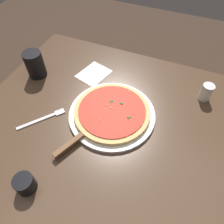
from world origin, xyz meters
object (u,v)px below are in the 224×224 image
Objects in this scene: pizza at (112,111)px; cup_small_sauce at (25,184)px; cup_tall_drink at (35,64)px; parmesan_shaker at (206,92)px; napkin_folded_right at (94,74)px; serving_plate at (112,114)px; pizza_server at (79,137)px; fork at (44,118)px.

cup_small_sauce reaches higher than pizza.
cup_tall_drink reaches higher than parmesan_shaker.
cup_small_sauce is 0.55m from napkin_folded_right.
cup_small_sauce reaches higher than serving_plate.
cup_tall_drink is 0.52m from cup_small_sauce.
serving_plate is at bearing 35.65° from parmesan_shaker.
parmesan_shaker is at bearing -135.32° from pizza_server.
napkin_folded_right is at bearing -48.14° from pizza.
fork is (0.23, 0.12, -0.00)m from serving_plate.
cup_tall_drink reaches higher than serving_plate.
cup_tall_drink is 0.27m from fork.
pizza_server is 0.35m from napkin_folded_right.
pizza_server is 1.41× the size of fork.
serving_plate is 0.39m from parmesan_shaker.
parmesan_shaker is (-0.48, -0.04, 0.04)m from napkin_folded_right.
pizza is at bearing -153.75° from fork.
parmesan_shaker reaches higher than pizza.
cup_tall_drink reaches higher than fork.
pizza is (-0.00, -0.00, 0.02)m from serving_plate.
pizza_server is 0.53m from parmesan_shaker.
cup_tall_drink is 0.84× the size of napkin_folded_right.
fork is (0.10, -0.24, -0.03)m from cup_small_sauce.
parmesan_shaker reaches higher than napkin_folded_right.
cup_tall_drink is 0.26m from napkin_folded_right.
cup_tall_drink is at bearing -34.85° from pizza_server.
fork reaches higher than napkin_folded_right.
cup_tall_drink is (0.40, -0.09, 0.03)m from pizza.
napkin_folded_right is 1.87× the size of parmesan_shaker.
cup_small_sauce is (0.13, 0.35, 0.02)m from serving_plate.
serving_plate is 2.86× the size of cup_tall_drink.
pizza_server is (0.06, 0.15, 0.01)m from serving_plate.
pizza_server is 0.17m from fork.
napkin_folded_right is at bearing -156.51° from cup_tall_drink.
serving_plate is 0.16m from pizza_server.
parmesan_shaker is (-0.32, -0.23, 0.03)m from serving_plate.
cup_small_sauce is at bearing 93.99° from napkin_folded_right.
pizza_server is 1.89× the size of cup_tall_drink.
serving_plate is 2.39× the size of napkin_folded_right.
cup_small_sauce is at bearing 52.44° from parmesan_shaker.
pizza is at bearing 35.65° from parmesan_shaker.
fork is (0.06, 0.30, 0.00)m from napkin_folded_right.
pizza_server is at bearing 44.68° from parmesan_shaker.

